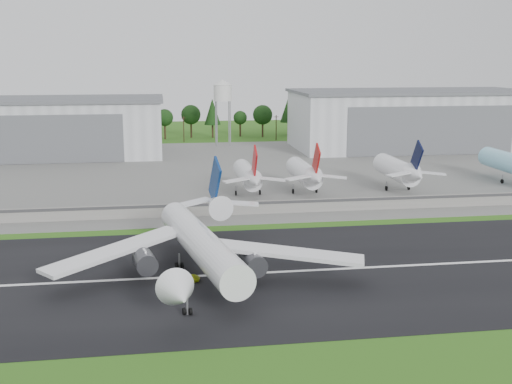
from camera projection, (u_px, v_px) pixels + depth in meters
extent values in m
plane|color=#2E6517|center=(358.00, 288.00, 110.90)|extent=(600.00, 600.00, 0.00)
cube|color=black|center=(342.00, 269.00, 120.56)|extent=(320.00, 60.00, 0.10)
cube|color=white|center=(342.00, 269.00, 120.55)|extent=(220.00, 1.00, 0.02)
cube|color=slate|center=(256.00, 170.00, 226.99)|extent=(320.00, 150.00, 0.10)
cube|color=gray|center=(293.00, 206.00, 163.75)|extent=(240.00, 0.50, 3.50)
cube|color=#38383A|center=(294.00, 202.00, 163.20)|extent=(240.00, 0.12, 0.70)
cube|color=silver|center=(42.00, 129.00, 256.59)|extent=(95.00, 42.00, 22.00)
cube|color=#595B60|center=(39.00, 100.00, 254.20)|extent=(97.00, 44.00, 1.20)
cube|color=#595B60|center=(32.00, 140.00, 236.49)|extent=(66.50, 0.30, 18.04)
cube|color=silver|center=(410.00, 121.00, 279.01)|extent=(100.00, 45.00, 24.00)
cube|color=#595B60|center=(412.00, 91.00, 276.41)|extent=(102.00, 47.00, 1.20)
cube|color=#595B60|center=(432.00, 131.00, 257.49)|extent=(70.00, 0.30, 19.68)
cylinder|color=#99999E|center=(217.00, 124.00, 283.76)|extent=(0.50, 0.50, 20.00)
cylinder|color=#99999E|center=(229.00, 123.00, 290.44)|extent=(0.50, 0.50, 20.00)
cylinder|color=silver|center=(223.00, 93.00, 284.31)|extent=(8.00, 8.00, 7.00)
cone|color=silver|center=(223.00, 82.00, 283.34)|extent=(8.40, 8.40, 2.40)
cylinder|color=white|center=(201.00, 244.00, 115.43)|extent=(13.91, 44.31, 5.80)
cone|color=white|center=(179.00, 294.00, 90.99)|extent=(6.82, 6.98, 5.80)
cone|color=white|center=(215.00, 204.00, 141.10)|extent=(7.09, 9.87, 5.51)
cube|color=navy|center=(215.00, 181.00, 139.51)|extent=(2.27, 9.47, 11.13)
cube|color=white|center=(284.00, 252.00, 113.09)|extent=(28.35, 13.55, 2.65)
cylinder|color=#333338|center=(253.00, 263.00, 112.15)|extent=(4.76, 6.11, 3.80)
cube|color=white|center=(238.00, 203.00, 140.34)|extent=(9.33, 4.31, 0.98)
cube|color=white|center=(116.00, 250.00, 114.20)|extent=(25.26, 21.80, 2.65)
cylinder|color=#333338|center=(145.00, 262.00, 112.86)|extent=(4.76, 6.11, 3.80)
cube|color=white|center=(193.00, 203.00, 140.71)|extent=(9.43, 7.14, 0.98)
cube|color=#99999E|center=(199.00, 275.00, 112.45)|extent=(15.42, 31.34, 3.20)
cylinder|color=black|center=(179.00, 266.00, 119.64)|extent=(0.67, 1.55, 1.50)
imported|color=#BACE18|center=(186.00, 277.00, 113.75)|extent=(5.40, 3.05, 1.42)
cylinder|color=silver|center=(247.00, 175.00, 185.88)|extent=(5.43, 24.00, 5.43)
cone|color=silver|center=(255.00, 181.00, 170.68)|extent=(5.16, 7.00, 5.16)
cube|color=#A80C10|center=(255.00, 163.00, 170.17)|extent=(0.45, 8.59, 10.02)
cylinder|color=#99999E|center=(236.00, 191.00, 184.30)|extent=(0.32, 0.32, 3.00)
cylinder|color=#99999E|center=(260.00, 190.00, 185.32)|extent=(0.32, 0.32, 3.00)
cylinder|color=black|center=(236.00, 193.00, 184.45)|extent=(0.40, 1.40, 1.40)
cylinder|color=white|center=(304.00, 172.00, 188.29)|extent=(5.80, 24.00, 5.80)
cone|color=white|center=(316.00, 179.00, 173.09)|extent=(5.51, 7.00, 5.51)
cube|color=#A20E0C|center=(316.00, 161.00, 172.58)|extent=(0.45, 8.59, 10.02)
cylinder|color=#99999E|center=(293.00, 189.00, 186.75)|extent=(0.32, 0.32, 3.00)
cylinder|color=#99999E|center=(316.00, 188.00, 187.78)|extent=(0.32, 0.32, 3.00)
cylinder|color=black|center=(293.00, 191.00, 186.90)|extent=(0.40, 1.40, 1.40)
cylinder|color=white|center=(396.00, 169.00, 192.39)|extent=(6.25, 24.00, 6.25)
cone|color=white|center=(416.00, 175.00, 177.19)|extent=(5.93, 7.00, 5.93)
cube|color=black|center=(417.00, 158.00, 176.68)|extent=(0.45, 8.59, 10.02)
cylinder|color=#99999E|center=(386.00, 186.00, 190.90)|extent=(0.32, 0.32, 3.00)
cylinder|color=#99999E|center=(409.00, 185.00, 191.92)|extent=(0.32, 0.32, 3.00)
cylinder|color=black|center=(386.00, 188.00, 191.05)|extent=(0.40, 1.40, 1.40)
cylinder|color=#8EDAF6|center=(510.00, 163.00, 203.03)|extent=(6.40, 30.00, 6.40)
cylinder|color=#99999E|center=(502.00, 179.00, 201.55)|extent=(0.32, 0.32, 3.00)
cylinder|color=black|center=(502.00, 181.00, 201.70)|extent=(0.40, 1.40, 1.40)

